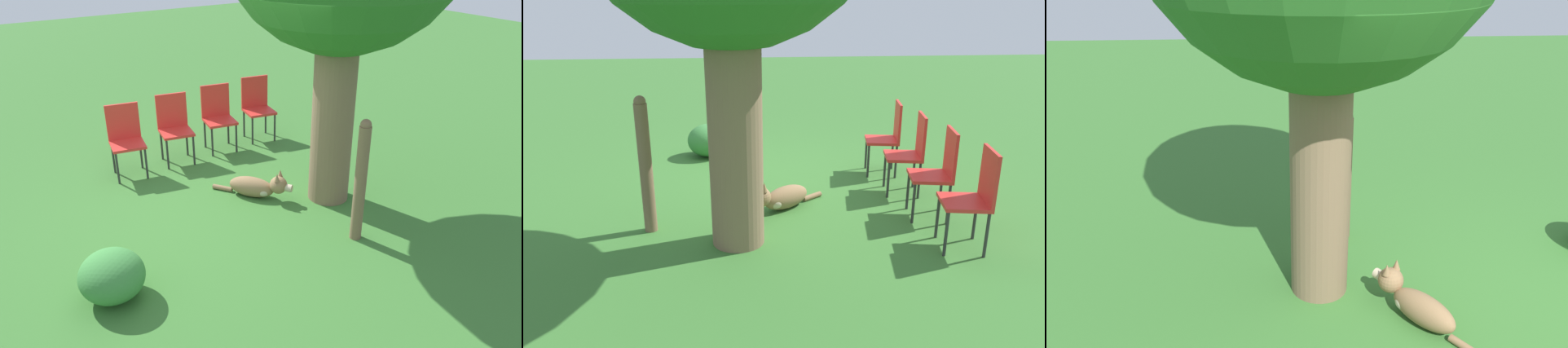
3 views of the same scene
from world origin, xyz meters
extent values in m
plane|color=#38702D|center=(0.00, 0.00, 0.00)|extent=(30.00, 30.00, 0.00)
cylinder|color=#7A6047|center=(0.40, 1.31, 1.21)|extent=(0.50, 0.50, 2.43)
ellipsoid|color=olive|center=(-0.14, 0.51, 0.13)|extent=(0.63, 0.55, 0.26)
ellipsoid|color=#C6B293|center=(-0.01, 0.61, 0.12)|extent=(0.29, 0.29, 0.15)
sphere|color=olive|center=(0.15, 0.72, 0.22)|extent=(0.31, 0.31, 0.22)
cylinder|color=#C6B293|center=(0.25, 0.79, 0.21)|extent=(0.13, 0.13, 0.09)
cone|color=olive|center=(0.12, 0.77, 0.35)|extent=(0.07, 0.07, 0.10)
cone|color=olive|center=(0.19, 0.67, 0.35)|extent=(0.07, 0.07, 0.10)
cylinder|color=olive|center=(-0.47, 0.27, 0.03)|extent=(0.26, 0.21, 0.06)
cylinder|color=brown|center=(1.29, 0.97, 0.66)|extent=(0.13, 0.13, 1.32)
sphere|color=brown|center=(1.29, 0.97, 1.33)|extent=(0.11, 0.11, 0.11)
camera|label=1|loc=(4.70, -2.49, 3.15)|focal=35.00mm
camera|label=2|loc=(0.39, 5.82, 2.26)|focal=35.00mm
camera|label=3|loc=(-3.40, 1.68, 2.79)|focal=35.00mm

